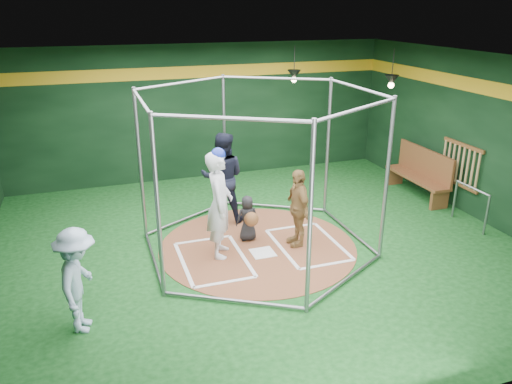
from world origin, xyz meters
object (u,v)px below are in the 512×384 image
object	(u,v)px
batter_figure	(219,203)
dugout_bench	(421,172)
umpire	(223,177)
visitor_leopard	(298,208)

from	to	relation	value
batter_figure	dugout_bench	size ratio (longest dim) A/B	1.03
dugout_bench	batter_figure	bearing A→B (deg)	-165.08
umpire	dugout_bench	xyz separation A→B (m)	(4.92, -0.09, -0.38)
visitor_leopard	umpire	bearing A→B (deg)	-146.46
umpire	dugout_bench	distance (m)	4.94
batter_figure	visitor_leopard	distance (m)	1.54
visitor_leopard	umpire	distance (m)	1.92
batter_figure	umpire	size ratio (longest dim) A/B	1.07
batter_figure	visitor_leopard	size ratio (longest dim) A/B	1.35
batter_figure	umpire	xyz separation A→B (m)	(0.47, 1.53, -0.05)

